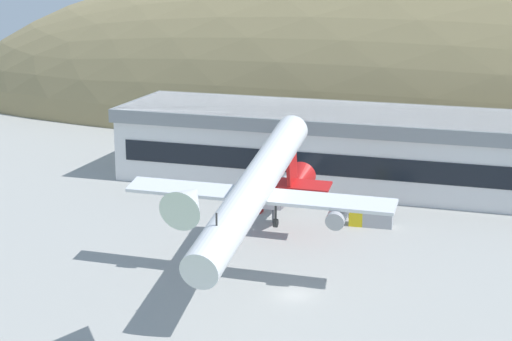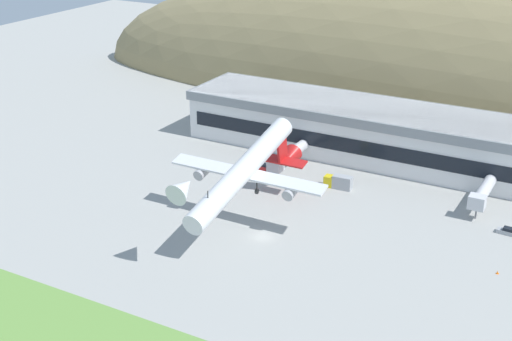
{
  "view_description": "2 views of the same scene",
  "coord_description": "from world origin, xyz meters",
  "px_view_note": "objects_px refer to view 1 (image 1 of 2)",
  "views": [
    {
      "loc": [
        24.72,
        -92.05,
        39.9
      ],
      "look_at": [
        -6.48,
        5.33,
        13.61
      ],
      "focal_mm": 60.0,
      "sensor_mm": 36.0,
      "label": 1
    },
    {
      "loc": [
        59.24,
        -110.0,
        67.1
      ],
      "look_at": [
        -5.87,
        8.18,
        10.09
      ],
      "focal_mm": 50.0,
      "sensor_mm": 36.0,
      "label": 2
    }
  ],
  "objects_px": {
    "jetway_0": "(284,188)",
    "service_car_0": "(250,208)",
    "cargo_airplane": "(255,190)",
    "fuel_truck": "(372,217)",
    "terminal_building": "(443,150)"
  },
  "relations": [
    {
      "from": "jetway_0",
      "to": "fuel_truck",
      "type": "distance_m",
      "value": 15.01
    },
    {
      "from": "service_car_0",
      "to": "terminal_building",
      "type": "bearing_deg",
      "value": 37.33
    },
    {
      "from": "terminal_building",
      "to": "fuel_truck",
      "type": "height_order",
      "value": "terminal_building"
    },
    {
      "from": "fuel_truck",
      "to": "cargo_airplane",
      "type": "bearing_deg",
      "value": -111.61
    },
    {
      "from": "terminal_building",
      "to": "service_car_0",
      "type": "relative_size",
      "value": 27.08
    },
    {
      "from": "cargo_airplane",
      "to": "terminal_building",
      "type": "bearing_deg",
      "value": 69.45
    },
    {
      "from": "terminal_building",
      "to": "jetway_0",
      "type": "height_order",
      "value": "terminal_building"
    },
    {
      "from": "jetway_0",
      "to": "service_car_0",
      "type": "height_order",
      "value": "jetway_0"
    },
    {
      "from": "cargo_airplane",
      "to": "fuel_truck",
      "type": "distance_m",
      "value": 29.23
    },
    {
      "from": "terminal_building",
      "to": "service_car_0",
      "type": "bearing_deg",
      "value": -142.67
    },
    {
      "from": "jetway_0",
      "to": "terminal_building",
      "type": "bearing_deg",
      "value": 41.23
    },
    {
      "from": "cargo_airplane",
      "to": "fuel_truck",
      "type": "height_order",
      "value": "cargo_airplane"
    },
    {
      "from": "cargo_airplane",
      "to": "fuel_truck",
      "type": "xyz_separation_m",
      "value": [
        10.11,
        25.52,
        -10.07
      ]
    },
    {
      "from": "jetway_0",
      "to": "service_car_0",
      "type": "relative_size",
      "value": 4.0
    },
    {
      "from": "jetway_0",
      "to": "cargo_airplane",
      "type": "distance_m",
      "value": 29.58
    }
  ]
}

